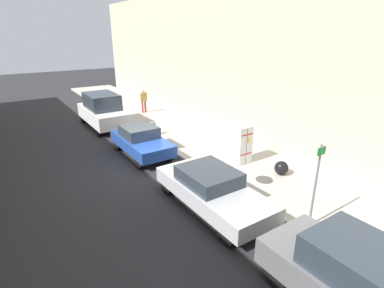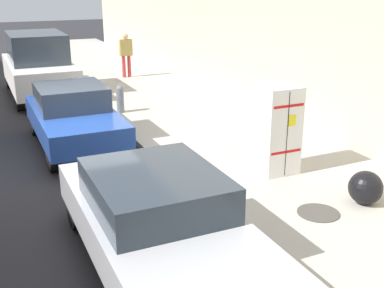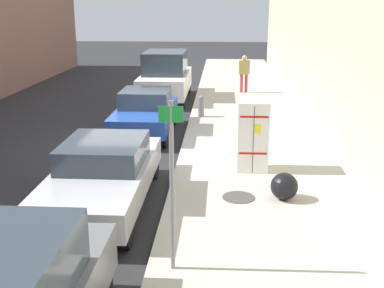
# 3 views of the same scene
# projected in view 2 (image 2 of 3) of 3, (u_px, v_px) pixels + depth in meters

# --- Properties ---
(ground_plane) EXTENTS (80.00, 80.00, 0.00)m
(ground_plane) POSITION_uv_depth(u_px,v_px,m) (70.00, 164.00, 10.57)
(ground_plane) COLOR #28282B
(sidewalk_slab) EXTENTS (4.26, 44.00, 0.15)m
(sidewalk_slab) POSITION_uv_depth(u_px,v_px,m) (224.00, 138.00, 12.05)
(sidewalk_slab) COLOR #B2ADA0
(sidewalk_slab) RESTS_ON ground
(discarded_refrigerator) EXTENTS (0.75, 0.72, 1.76)m
(discarded_refrigerator) POSITION_uv_depth(u_px,v_px,m) (277.00, 130.00, 9.49)
(discarded_refrigerator) COLOR white
(discarded_refrigerator) RESTS_ON sidewalk_slab
(manhole_cover) EXTENTS (0.70, 0.70, 0.02)m
(manhole_cover) POSITION_uv_depth(u_px,v_px,m) (318.00, 213.00, 8.00)
(manhole_cover) COLOR #47443F
(manhole_cover) RESTS_ON sidewalk_slab
(fire_hydrant) EXTENTS (0.22, 0.22, 0.79)m
(fire_hydrant) POSITION_uv_depth(u_px,v_px,m) (120.00, 99.00, 13.98)
(fire_hydrant) COLOR slate
(fire_hydrant) RESTS_ON sidewalk_slab
(trash_bag) EXTENTS (0.59, 0.59, 0.59)m
(trash_bag) POSITION_uv_depth(u_px,v_px,m) (366.00, 188.00, 8.27)
(trash_bag) COLOR black
(trash_bag) RESTS_ON sidewalk_slab
(pedestrian_walking_far) EXTENTS (0.49, 0.23, 1.71)m
(pedestrian_walking_far) POSITION_uv_depth(u_px,v_px,m) (126.00, 52.00, 18.90)
(pedestrian_walking_far) COLOR #B73338
(pedestrian_walking_far) RESTS_ON sidewalk_slab
(parked_van_white) EXTENTS (2.00, 4.77, 2.16)m
(parked_van_white) POSITION_uv_depth(u_px,v_px,m) (38.00, 65.00, 16.37)
(parked_van_white) COLOR silver
(parked_van_white) RESTS_ON ground
(parked_hatchback_blue) EXTENTS (1.77, 3.97, 1.47)m
(parked_hatchback_blue) POSITION_uv_depth(u_px,v_px,m) (74.00, 116.00, 11.47)
(parked_hatchback_blue) COLOR #23479E
(parked_hatchback_blue) RESTS_ON ground
(parked_sedan_silver) EXTENTS (1.89, 4.72, 1.39)m
(parked_sedan_silver) POSITION_uv_depth(u_px,v_px,m) (161.00, 222.00, 6.49)
(parked_sedan_silver) COLOR silver
(parked_sedan_silver) RESTS_ON ground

